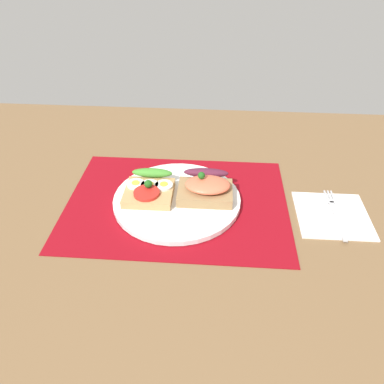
{
  "coord_description": "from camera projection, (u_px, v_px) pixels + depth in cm",
  "views": [
    {
      "loc": [
        7.27,
        -58.89,
        46.72
      ],
      "look_at": [
        3.0,
        0.0,
        2.86
      ],
      "focal_mm": 35.25,
      "sensor_mm": 36.0,
      "label": 1
    }
  ],
  "objects": [
    {
      "name": "ground_plane",
      "position": [
        177.0,
        209.0,
        0.76
      ],
      "size": [
        120.0,
        90.0,
        3.2
      ],
      "primitive_type": "cube",
      "color": "brown"
    },
    {
      "name": "placemat",
      "position": [
        177.0,
        202.0,
        0.75
      ],
      "size": [
        43.73,
        32.3,
        0.3
      ],
      "primitive_type": "cube",
      "color": "maroon",
      "rests_on": "ground_plane"
    },
    {
      "name": "plate",
      "position": [
        177.0,
        200.0,
        0.75
      ],
      "size": [
        25.2,
        25.2,
        1.06
      ],
      "primitive_type": "cylinder",
      "color": "white",
      "rests_on": "placemat"
    },
    {
      "name": "sandwich_egg_tomato",
      "position": [
        149.0,
        189.0,
        0.75
      ],
      "size": [
        9.49,
        10.33,
        3.8
      ],
      "color": "tan",
      "rests_on": "plate"
    },
    {
      "name": "sandwich_salmon",
      "position": [
        206.0,
        187.0,
        0.74
      ],
      "size": [
        10.7,
        9.24,
        5.37
      ],
      "color": "#96754B",
      "rests_on": "plate"
    },
    {
      "name": "napkin",
      "position": [
        333.0,
        214.0,
        0.72
      ],
      "size": [
        13.56,
        13.63,
        0.6
      ],
      "primitive_type": "cube",
      "color": "white",
      "rests_on": "ground_plane"
    },
    {
      "name": "fork",
      "position": [
        335.0,
        212.0,
        0.72
      ],
      "size": [
        1.62,
        14.82,
        0.32
      ],
      "color": "#B7B7BC",
      "rests_on": "napkin"
    }
  ]
}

